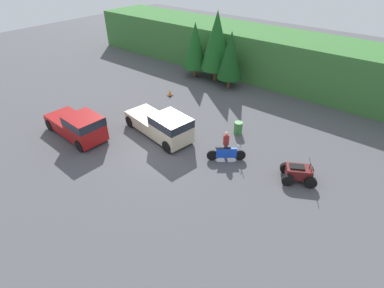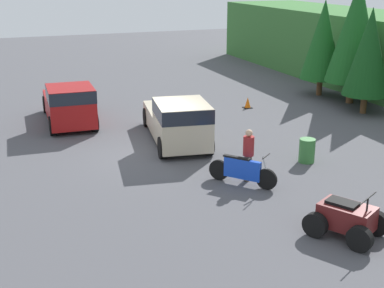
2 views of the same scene
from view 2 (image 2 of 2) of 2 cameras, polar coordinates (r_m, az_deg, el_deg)
name	(u,v)px [view 2 (image 2 of 2)]	position (r m, az deg, el deg)	size (l,w,h in m)	color
ground_plane	(158,153)	(20.52, -3.69, -1.00)	(80.00, 80.00, 0.00)	#4C4C51
tree_left	(323,40)	(30.39, 13.79, 10.75)	(2.30, 2.30, 5.22)	brown
tree_mid_left	(356,30)	(28.89, 17.10, 11.52)	(2.82, 2.82, 6.41)	brown
tree_mid_right	(369,52)	(26.98, 18.35, 9.29)	(2.23, 2.23, 5.07)	brown
pickup_truck_red	(69,103)	(24.64, -12.96, 4.25)	(5.10, 2.26, 1.90)	maroon
pickup_truck_second	(178,120)	(21.32, -1.52, 2.58)	(5.70, 2.83, 1.90)	beige
dirt_bike	(242,171)	(17.47, 5.39, -2.86)	(1.91, 1.60, 1.14)	black
quad_atv	(346,219)	(14.71, 16.13, -7.66)	(2.29, 2.08, 1.24)	black
rider_person	(248,153)	(17.70, 6.03, -0.96)	(0.51, 0.51, 1.76)	brown
traffic_cone	(248,103)	(27.31, 5.96, 4.37)	(0.42, 0.42, 0.55)	black
steel_barrel	(307,151)	(19.88, 12.16, -0.69)	(0.58, 0.58, 0.88)	#387A38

